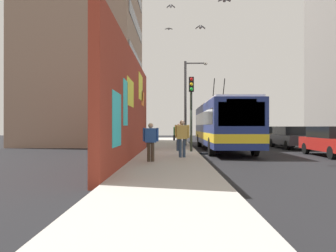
{
  "coord_description": "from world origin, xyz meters",
  "views": [
    {
      "loc": [
        -19.15,
        1.41,
        1.57
      ],
      "look_at": [
        0.72,
        1.69,
        1.61
      ],
      "focal_mm": 35.67,
      "sensor_mm": 36.0,
      "label": 1
    }
  ],
  "objects_px": {
    "pedestrian_midblock": "(179,135)",
    "parked_car_dark_gray": "(290,137)",
    "parked_car_champagne": "(268,135)",
    "parked_car_red": "(333,141)",
    "parked_car_silver": "(251,133)",
    "pedestrian_near_wall": "(151,139)",
    "pedestrian_at_curb": "(182,135)",
    "traffic_light": "(191,101)",
    "city_bus": "(222,124)",
    "street_lamp": "(188,97)"
  },
  "relations": [
    {
      "from": "parked_car_silver",
      "to": "parked_car_dark_gray",
      "type": "bearing_deg",
      "value": -180.0
    },
    {
      "from": "parked_car_silver",
      "to": "pedestrian_midblock",
      "type": "relative_size",
      "value": 2.74
    },
    {
      "from": "pedestrian_at_curb",
      "to": "street_lamp",
      "type": "xyz_separation_m",
      "value": [
        9.76,
        -0.73,
        2.66
      ]
    },
    {
      "from": "parked_car_dark_gray",
      "to": "pedestrian_midblock",
      "type": "xyz_separation_m",
      "value": [
        -4.51,
        8.04,
        0.25
      ]
    },
    {
      "from": "pedestrian_midblock",
      "to": "parked_car_dark_gray",
      "type": "bearing_deg",
      "value": -60.71
    },
    {
      "from": "parked_car_red",
      "to": "parked_car_silver",
      "type": "bearing_deg",
      "value": 0.0
    },
    {
      "from": "city_bus",
      "to": "pedestrian_at_curb",
      "type": "distance_m",
      "value": 6.84
    },
    {
      "from": "parked_car_champagne",
      "to": "traffic_light",
      "type": "bearing_deg",
      "value": 144.65
    },
    {
      "from": "parked_car_silver",
      "to": "pedestrian_near_wall",
      "type": "bearing_deg",
      "value": 157.38
    },
    {
      "from": "pedestrian_at_curb",
      "to": "pedestrian_near_wall",
      "type": "relative_size",
      "value": 1.1
    },
    {
      "from": "pedestrian_near_wall",
      "to": "parked_car_silver",
      "type": "bearing_deg",
      "value": -22.62
    },
    {
      "from": "pedestrian_at_curb",
      "to": "pedestrian_near_wall",
      "type": "xyz_separation_m",
      "value": [
        -1.88,
        1.32,
        -0.1
      ]
    },
    {
      "from": "parked_car_red",
      "to": "pedestrian_midblock",
      "type": "height_order",
      "value": "pedestrian_midblock"
    },
    {
      "from": "pedestrian_near_wall",
      "to": "pedestrian_midblock",
      "type": "bearing_deg",
      "value": -11.98
    },
    {
      "from": "street_lamp",
      "to": "pedestrian_near_wall",
      "type": "bearing_deg",
      "value": 169.97
    },
    {
      "from": "parked_car_dark_gray",
      "to": "street_lamp",
      "type": "distance_m",
      "value": 7.93
    },
    {
      "from": "pedestrian_at_curb",
      "to": "parked_car_champagne",
      "type": "bearing_deg",
      "value": -29.73
    },
    {
      "from": "pedestrian_midblock",
      "to": "traffic_light",
      "type": "xyz_separation_m",
      "value": [
        -0.46,
        -0.69,
        1.94
      ]
    },
    {
      "from": "parked_car_red",
      "to": "pedestrian_near_wall",
      "type": "relative_size",
      "value": 3.03
    },
    {
      "from": "parked_car_red",
      "to": "parked_car_champagne",
      "type": "xyz_separation_m",
      "value": [
        11.77,
        0.0,
        -0.0
      ]
    },
    {
      "from": "parked_car_red",
      "to": "traffic_light",
      "type": "relative_size",
      "value": 1.11
    },
    {
      "from": "parked_car_dark_gray",
      "to": "parked_car_champagne",
      "type": "distance_m",
      "value": 5.39
    },
    {
      "from": "parked_car_champagne",
      "to": "parked_car_dark_gray",
      "type": "bearing_deg",
      "value": -180.0
    },
    {
      "from": "pedestrian_at_curb",
      "to": "pedestrian_near_wall",
      "type": "bearing_deg",
      "value": 144.88
    },
    {
      "from": "parked_car_silver",
      "to": "pedestrian_near_wall",
      "type": "relative_size",
      "value": 2.81
    },
    {
      "from": "pedestrian_near_wall",
      "to": "parked_car_dark_gray",
      "type": "bearing_deg",
      "value": -41.62
    },
    {
      "from": "pedestrian_at_curb",
      "to": "pedestrian_midblock",
      "type": "height_order",
      "value": "pedestrian_at_curb"
    },
    {
      "from": "parked_car_dark_gray",
      "to": "parked_car_champagne",
      "type": "xyz_separation_m",
      "value": [
        5.39,
        0.0,
        -0.0
      ]
    },
    {
      "from": "parked_car_champagne",
      "to": "pedestrian_midblock",
      "type": "height_order",
      "value": "pedestrian_midblock"
    },
    {
      "from": "traffic_light",
      "to": "parked_car_dark_gray",
      "type": "bearing_deg",
      "value": -55.91
    },
    {
      "from": "traffic_light",
      "to": "street_lamp",
      "type": "distance_m",
      "value": 6.19
    },
    {
      "from": "parked_car_silver",
      "to": "pedestrian_near_wall",
      "type": "height_order",
      "value": "pedestrian_near_wall"
    },
    {
      "from": "parked_car_dark_gray",
      "to": "parked_car_red",
      "type": "bearing_deg",
      "value": 180.0
    },
    {
      "from": "parked_car_red",
      "to": "pedestrian_at_curb",
      "type": "bearing_deg",
      "value": 105.47
    },
    {
      "from": "parked_car_red",
      "to": "parked_car_dark_gray",
      "type": "bearing_deg",
      "value": -0.0
    },
    {
      "from": "city_bus",
      "to": "pedestrian_midblock",
      "type": "bearing_deg",
      "value": 127.04
    },
    {
      "from": "parked_car_champagne",
      "to": "parked_car_silver",
      "type": "height_order",
      "value": "same"
    },
    {
      "from": "parked_car_champagne",
      "to": "street_lamp",
      "type": "distance_m",
      "value": 8.91
    },
    {
      "from": "parked_car_silver",
      "to": "pedestrian_at_curb",
      "type": "bearing_deg",
      "value": 158.68
    },
    {
      "from": "parked_car_champagne",
      "to": "pedestrian_at_curb",
      "type": "relative_size",
      "value": 2.55
    },
    {
      "from": "parked_car_red",
      "to": "parked_car_dark_gray",
      "type": "relative_size",
      "value": 0.96
    },
    {
      "from": "traffic_light",
      "to": "parked_car_silver",
      "type": "bearing_deg",
      "value": -23.59
    },
    {
      "from": "parked_car_red",
      "to": "parked_car_silver",
      "type": "distance_m",
      "value": 18.24
    },
    {
      "from": "city_bus",
      "to": "parked_car_silver",
      "type": "bearing_deg",
      "value": -20.08
    },
    {
      "from": "city_bus",
      "to": "pedestrian_near_wall",
      "type": "relative_size",
      "value": 7.82
    },
    {
      "from": "pedestrian_midblock",
      "to": "pedestrian_near_wall",
      "type": "height_order",
      "value": "pedestrian_midblock"
    },
    {
      "from": "parked_car_champagne",
      "to": "traffic_light",
      "type": "distance_m",
      "value": 12.89
    },
    {
      "from": "pedestrian_near_wall",
      "to": "street_lamp",
      "type": "relative_size",
      "value": 0.25
    },
    {
      "from": "parked_car_champagne",
      "to": "pedestrian_at_curb",
      "type": "xyz_separation_m",
      "value": [
        -13.98,
        7.98,
        0.33
      ]
    },
    {
      "from": "parked_car_champagne",
      "to": "pedestrian_at_curb",
      "type": "distance_m",
      "value": 16.1
    }
  ]
}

